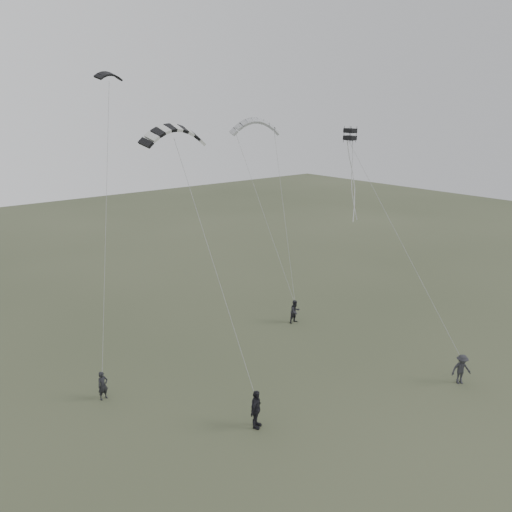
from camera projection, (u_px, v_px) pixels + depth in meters
ground at (308, 407)px, 25.84m from camera, size 140.00×140.00×0.00m
flyer_left at (103, 386)px, 26.32m from camera, size 0.62×0.45×1.57m
flyer_right at (295, 311)px, 35.82m from camera, size 0.83×0.65×1.70m
flyer_center at (256, 409)px, 23.89m from camera, size 1.24×1.01×1.97m
flyer_far at (461, 369)px, 27.81m from camera, size 1.30×1.13×1.75m
kite_dark_small at (109, 74)px, 26.69m from camera, size 1.73×1.12×0.66m
kite_pale_large at (255, 121)px, 36.06m from camera, size 3.75×2.78×1.68m
kite_striped at (173, 128)px, 24.47m from camera, size 3.40×1.37×1.48m
kite_box at (350, 134)px, 30.86m from camera, size 0.70×0.73×0.74m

